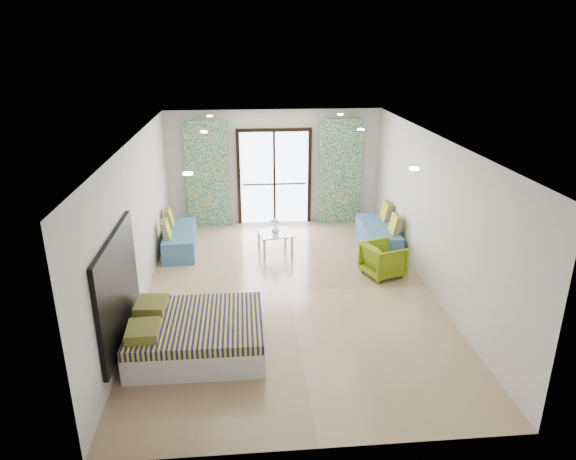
{
  "coord_description": "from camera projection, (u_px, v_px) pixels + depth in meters",
  "views": [
    {
      "loc": [
        -0.74,
        -8.11,
        4.18
      ],
      "look_at": [
        -0.01,
        0.02,
        1.15
      ],
      "focal_mm": 32.0,
      "sensor_mm": 36.0,
      "label": 1
    }
  ],
  "objects": [
    {
      "name": "balcony_rail",
      "position": [
        274.0,
        184.0,
        12.24
      ],
      "size": [
        1.52,
        0.03,
        0.04
      ],
      "primitive_type": "cube",
      "color": "#595451",
      "rests_on": "balcony_door"
    },
    {
      "name": "wall_back",
      "position": [
        274.0,
        167.0,
        12.12
      ],
      "size": [
        5.0,
        0.01,
        2.7
      ],
      "primitive_type": null,
      "color": "silver",
      "rests_on": "ground"
    },
    {
      "name": "armchair",
      "position": [
        383.0,
        258.0,
        9.59
      ],
      "size": [
        0.82,
        0.85,
        0.7
      ],
      "primitive_type": "imported",
      "rotation": [
        0.0,
        0.0,
        1.92
      ],
      "color": "olive",
      "rests_on": "floor"
    },
    {
      "name": "downlight_a",
      "position": [
        188.0,
        174.0,
        6.18
      ],
      "size": [
        0.12,
        0.12,
        0.02
      ],
      "primitive_type": "cylinder",
      "color": "#FFE0B2",
      "rests_on": "ceiling"
    },
    {
      "name": "floor",
      "position": [
        288.0,
        291.0,
        9.09
      ],
      "size": [
        5.0,
        7.5,
        0.01
      ],
      "primitive_type": null,
      "color": "#9A7C5C",
      "rests_on": "ground"
    },
    {
      "name": "curtain_right",
      "position": [
        340.0,
        172.0,
        12.12
      ],
      "size": [
        1.0,
        0.1,
        2.5
      ],
      "primitive_type": "cube",
      "color": "white",
      "rests_on": "floor"
    },
    {
      "name": "downlight_c",
      "position": [
        204.0,
        132.0,
        8.98
      ],
      "size": [
        0.12,
        0.12,
        0.02
      ],
      "primitive_type": "cylinder",
      "color": "#FFE0B2",
      "rests_on": "ceiling"
    },
    {
      "name": "downlight_b",
      "position": [
        414.0,
        169.0,
        6.41
      ],
      "size": [
        0.12,
        0.12,
        0.02
      ],
      "primitive_type": "cylinder",
      "color": "#FFE0B2",
      "rests_on": "ceiling"
    },
    {
      "name": "daybed_left",
      "position": [
        179.0,
        239.0,
        10.77
      ],
      "size": [
        0.72,
        1.68,
        0.81
      ],
      "rotation": [
        0.0,
        0.0,
        0.05
      ],
      "color": "teal",
      "rests_on": "floor"
    },
    {
      "name": "balcony_door",
      "position": [
        274.0,
        172.0,
        12.13
      ],
      "size": [
        1.76,
        0.08,
        2.28
      ],
      "color": "black",
      "rests_on": "floor"
    },
    {
      "name": "headboard",
      "position": [
        118.0,
        288.0,
        6.9
      ],
      "size": [
        0.06,
        2.1,
        1.5
      ],
      "primitive_type": "cube",
      "color": "black",
      "rests_on": "floor"
    },
    {
      "name": "daybed_right",
      "position": [
        379.0,
        235.0,
        10.96
      ],
      "size": [
        0.76,
        1.77,
        0.86
      ],
      "rotation": [
        0.0,
        0.0,
        -0.04
      ],
      "color": "teal",
      "rests_on": "floor"
    },
    {
      "name": "downlight_f",
      "position": [
        340.0,
        114.0,
        11.08
      ],
      "size": [
        0.12,
        0.12,
        0.02
      ],
      "primitive_type": "cylinder",
      "color": "#FFE0B2",
      "rests_on": "ceiling"
    },
    {
      "name": "curtain_left",
      "position": [
        208.0,
        175.0,
        11.86
      ],
      "size": [
        1.0,
        0.1,
        2.5
      ],
      "primitive_type": "cube",
      "color": "white",
      "rests_on": "floor"
    },
    {
      "name": "wall_left",
      "position": [
        137.0,
        224.0,
        8.41
      ],
      "size": [
        0.01,
        7.5,
        2.7
      ],
      "primitive_type": null,
      "color": "silver",
      "rests_on": "ground"
    },
    {
      "name": "switch_plate",
      "position": [
        135.0,
        252.0,
        8.07
      ],
      "size": [
        0.02,
        0.1,
        0.1
      ],
      "primitive_type": "cube",
      "color": "silver",
      "rests_on": "wall_left"
    },
    {
      "name": "vase",
      "position": [
        275.0,
        230.0,
        10.54
      ],
      "size": [
        0.18,
        0.18,
        0.16
      ],
      "primitive_type": "imported",
      "rotation": [
        0.0,
        0.0,
        0.14
      ],
      "color": "white",
      "rests_on": "coffee_table"
    },
    {
      "name": "downlight_e",
      "position": [
        210.0,
        116.0,
        10.84
      ],
      "size": [
        0.12,
        0.12,
        0.02
      ],
      "primitive_type": "cylinder",
      "color": "#FFE0B2",
      "rests_on": "ceiling"
    },
    {
      "name": "bed",
      "position": [
        196.0,
        334.0,
        7.26
      ],
      "size": [
        1.86,
        1.51,
        0.64
      ],
      "color": "silver",
      "rests_on": "floor"
    },
    {
      "name": "wall_right",
      "position": [
        433.0,
        215.0,
        8.83
      ],
      "size": [
        0.01,
        7.5,
        2.7
      ],
      "primitive_type": null,
      "color": "silver",
      "rests_on": "ground"
    },
    {
      "name": "wall_front",
      "position": [
        322.0,
        342.0,
        5.12
      ],
      "size": [
        5.0,
        0.01,
        2.7
      ],
      "primitive_type": null,
      "color": "silver",
      "rests_on": "ground"
    },
    {
      "name": "coffee_table",
      "position": [
        275.0,
        235.0,
        10.62
      ],
      "size": [
        0.76,
        0.76,
        0.76
      ],
      "rotation": [
        0.0,
        0.0,
        0.16
      ],
      "color": "silver",
      "rests_on": "floor"
    },
    {
      "name": "downlight_d",
      "position": [
        361.0,
        129.0,
        9.21
      ],
      "size": [
        0.12,
        0.12,
        0.02
      ],
      "primitive_type": "cylinder",
      "color": "#FFE0B2",
      "rests_on": "ceiling"
    },
    {
      "name": "ceiling",
      "position": [
        288.0,
        139.0,
        8.15
      ],
      "size": [
        5.0,
        7.5,
        0.01
      ],
      "primitive_type": null,
      "color": "silver",
      "rests_on": "ground"
    }
  ]
}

